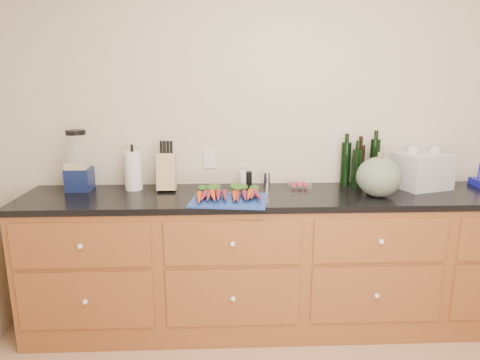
{
  "coord_description": "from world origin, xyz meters",
  "views": [
    {
      "loc": [
        -0.51,
        -1.41,
        1.68
      ],
      "look_at": [
        -0.4,
        1.2,
        1.06
      ],
      "focal_mm": 32.0,
      "sensor_mm": 36.0,
      "label": 1
    }
  ],
  "objects_px": {
    "squash": "(379,177)",
    "tomato_box": "(299,182)",
    "knife_block": "(167,172)",
    "blender_appliance": "(78,164)",
    "carrots": "(229,194)",
    "paper_towel": "(133,171)",
    "cutting_board": "(229,200)"
  },
  "relations": [
    {
      "from": "cutting_board",
      "to": "knife_block",
      "type": "bearing_deg",
      "value": 144.24
    },
    {
      "from": "tomato_box",
      "to": "cutting_board",
      "type": "bearing_deg",
      "value": -146.37
    },
    {
      "from": "cutting_board",
      "to": "paper_towel",
      "type": "bearing_deg",
      "value": 153.65
    },
    {
      "from": "knife_block",
      "to": "squash",
      "type": "bearing_deg",
      "value": -9.13
    },
    {
      "from": "cutting_board",
      "to": "blender_appliance",
      "type": "relative_size",
      "value": 1.12
    },
    {
      "from": "paper_towel",
      "to": "tomato_box",
      "type": "distance_m",
      "value": 1.15
    },
    {
      "from": "carrots",
      "to": "knife_block",
      "type": "xyz_separation_m",
      "value": [
        -0.42,
        0.26,
        0.09
      ]
    },
    {
      "from": "blender_appliance",
      "to": "tomato_box",
      "type": "relative_size",
      "value": 2.63
    },
    {
      "from": "blender_appliance",
      "to": "knife_block",
      "type": "height_order",
      "value": "blender_appliance"
    },
    {
      "from": "carrots",
      "to": "blender_appliance",
      "type": "bearing_deg",
      "value": 164.59
    },
    {
      "from": "knife_block",
      "to": "tomato_box",
      "type": "height_order",
      "value": "knife_block"
    },
    {
      "from": "blender_appliance",
      "to": "paper_towel",
      "type": "distance_m",
      "value": 0.37
    },
    {
      "from": "squash",
      "to": "tomato_box",
      "type": "relative_size",
      "value": 1.83
    },
    {
      "from": "blender_appliance",
      "to": "tomato_box",
      "type": "bearing_deg",
      "value": 0.46
    },
    {
      "from": "carrots",
      "to": "knife_block",
      "type": "bearing_deg",
      "value": 147.95
    },
    {
      "from": "paper_towel",
      "to": "knife_block",
      "type": "distance_m",
      "value": 0.23
    },
    {
      "from": "blender_appliance",
      "to": "knife_block",
      "type": "bearing_deg",
      "value": -1.72
    },
    {
      "from": "paper_towel",
      "to": "tomato_box",
      "type": "relative_size",
      "value": 1.69
    },
    {
      "from": "cutting_board",
      "to": "carrots",
      "type": "xyz_separation_m",
      "value": [
        0.0,
        0.04,
        0.03
      ]
    },
    {
      "from": "carrots",
      "to": "tomato_box",
      "type": "height_order",
      "value": "tomato_box"
    },
    {
      "from": "cutting_board",
      "to": "squash",
      "type": "distance_m",
      "value": 0.98
    },
    {
      "from": "carrots",
      "to": "blender_appliance",
      "type": "distance_m",
      "value": 1.06
    },
    {
      "from": "knife_block",
      "to": "paper_towel",
      "type": "bearing_deg",
      "value": 175.02
    },
    {
      "from": "squash",
      "to": "tomato_box",
      "type": "distance_m",
      "value": 0.54
    },
    {
      "from": "cutting_board",
      "to": "blender_appliance",
      "type": "xyz_separation_m",
      "value": [
        -1.01,
        0.32,
        0.17
      ]
    },
    {
      "from": "squash",
      "to": "blender_appliance",
      "type": "bearing_deg",
      "value": 173.08
    },
    {
      "from": "carrots",
      "to": "squash",
      "type": "xyz_separation_m",
      "value": [
        0.96,
        0.04,
        0.09
      ]
    },
    {
      "from": "blender_appliance",
      "to": "knife_block",
      "type": "distance_m",
      "value": 0.6
    },
    {
      "from": "blender_appliance",
      "to": "tomato_box",
      "type": "height_order",
      "value": "blender_appliance"
    },
    {
      "from": "cutting_board",
      "to": "knife_block",
      "type": "distance_m",
      "value": 0.53
    },
    {
      "from": "squash",
      "to": "tomato_box",
      "type": "height_order",
      "value": "squash"
    },
    {
      "from": "carrots",
      "to": "cutting_board",
      "type": "bearing_deg",
      "value": -90.0
    }
  ]
}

